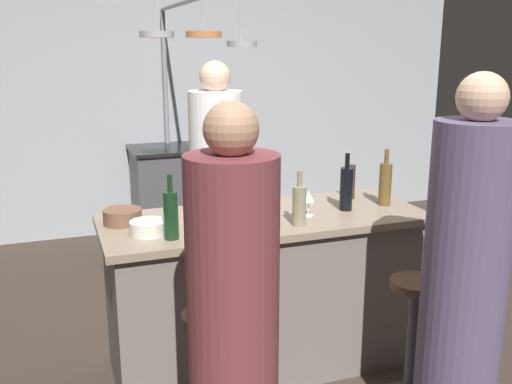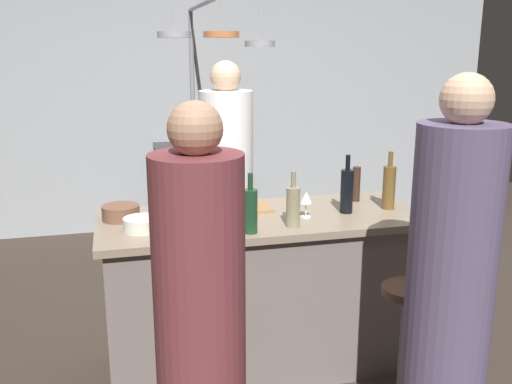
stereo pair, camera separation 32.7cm
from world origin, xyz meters
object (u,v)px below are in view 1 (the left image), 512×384
wine_bottle_green (259,210)px  wine_glass_by_chef (309,198)px  guest_right (464,286)px  wine_bottle_dark (346,188)px  bar_stool_right (412,336)px  wine_bottle_red (171,214)px  mixing_bowl_wooden (123,216)px  bar_stool_left (212,375)px  wine_bottle_amber (385,183)px  wine_bottle_white (299,205)px  guest_left (233,334)px  chef (217,197)px  pepper_mill (351,182)px  mixing_bowl_ceramic (148,228)px  potted_plant (407,234)px  stove_range (175,192)px  wine_glass_near_left_guest (195,215)px  cutting_board (243,209)px

wine_bottle_green → wine_glass_by_chef: (0.36, 0.18, -0.01)m
guest_right → wine_bottle_dark: size_ratio=5.19×
bar_stool_right → wine_bottle_red: size_ratio=2.12×
wine_glass_by_chef → mixing_bowl_wooden: size_ratio=0.73×
bar_stool_left → wine_bottle_amber: 1.52m
bar_stool_right → wine_bottle_amber: 0.90m
wine_bottle_white → guest_right: bearing=-59.0°
guest_left → wine_bottle_red: (-0.07, 0.76, 0.27)m
chef → mixing_bowl_wooden: 1.05m
pepper_mill → mixing_bowl_ceramic: size_ratio=1.13×
chef → bar_stool_right: chef is taller
guest_right → wine_glass_by_chef: size_ratio=11.75×
mixing_bowl_ceramic → wine_bottle_white: bearing=-9.2°
bar_stool_right → wine_bottle_dark: bearing=99.6°
wine_bottle_red → mixing_bowl_wooden: 0.39m
potted_plant → stove_range: bearing=138.4°
potted_plant → wine_bottle_green: (-1.78, -1.26, 0.72)m
wine_glass_near_left_guest → wine_bottle_amber: bearing=8.3°
chef → stove_range: bearing=88.9°
guest_right → wine_bottle_dark: bearing=95.0°
cutting_board → wine_glass_near_left_guest: (-0.37, -0.35, 0.10)m
chef → guest_left: chef is taller
cutting_board → wine_bottle_white: bearing=-63.2°
guest_left → potted_plant: guest_left is taller
pepper_mill → wine_bottle_white: wine_bottle_white is taller
potted_plant → wine_glass_near_left_guest: size_ratio=3.56×
wine_bottle_dark → wine_glass_near_left_guest: (-0.92, -0.15, -0.02)m
potted_plant → wine_bottle_red: size_ratio=1.62×
wine_bottle_dark → cutting_board: bearing=160.8°
pepper_mill → wine_bottle_green: wine_bottle_green is taller
guest_right → mixing_bowl_ceramic: size_ratio=9.21×
mixing_bowl_ceramic → guest_right: bearing=-35.7°
bar_stool_left → wine_bottle_white: 0.96m
guest_right → mixing_bowl_wooden: 1.72m
wine_glass_near_left_guest → bar_stool_left: bearing=-95.7°
wine_bottle_amber → wine_bottle_green: size_ratio=1.09×
chef → pepper_mill: bearing=-46.0°
chef → wine_bottle_amber: 1.20m
mixing_bowl_ceramic → bar_stool_left: bearing=-71.7°
wine_bottle_red → wine_bottle_white: bearing=-1.1°
guest_right → wine_bottle_dark: (-0.08, 0.93, 0.23)m
wine_glass_by_chef → wine_glass_near_left_guest: (-0.67, -0.12, 0.00)m
potted_plant → wine_bottle_green: size_ratio=1.69×
stove_range → wine_bottle_green: 2.78m
wine_bottle_amber → cutting_board: bearing=168.0°
guest_right → wine_bottle_red: 1.38m
mixing_bowl_wooden → wine_bottle_amber: bearing=-5.8°
wine_bottle_amber → bar_stool_left: bearing=-154.4°
pepper_mill → wine_bottle_dark: 0.27m
guest_left → wine_bottle_red: bearing=95.2°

